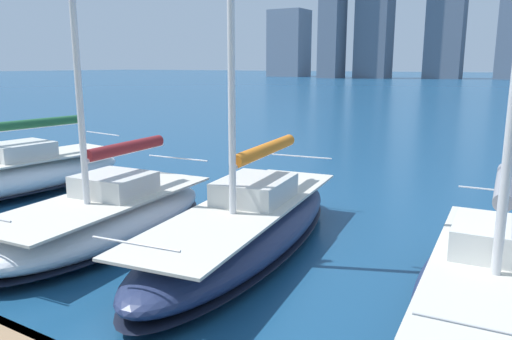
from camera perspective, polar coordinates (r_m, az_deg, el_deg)
name	(u,v)px	position (r m, az deg, el deg)	size (l,w,h in m)	color
city_skyline	(511,14)	(162.91, 27.14, 15.61)	(175.21, 20.92, 51.42)	slate
sailboat_grey	(494,285)	(10.01, 25.55, -11.78)	(3.20, 7.87, 11.32)	navy
sailboat_orange	(246,224)	(12.21, -1.11, -6.18)	(3.92, 9.65, 13.07)	navy
sailboat_maroon	(105,216)	(13.53, -16.86, -5.08)	(3.58, 7.64, 9.44)	white
sailboat_forest	(8,175)	(19.33, -26.49, -0.54)	(3.65, 9.22, 12.99)	silver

